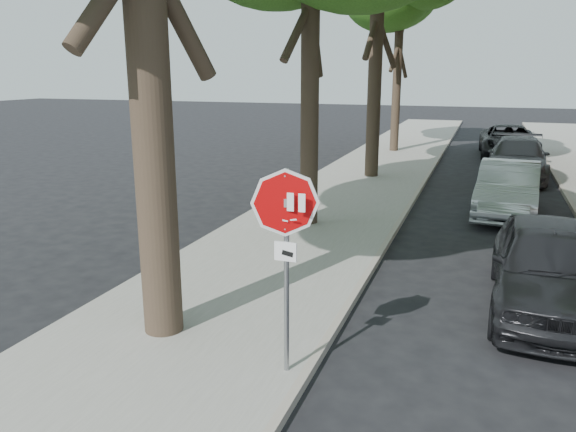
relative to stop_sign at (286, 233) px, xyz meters
name	(u,v)px	position (x,y,z in m)	size (l,w,h in m)	color
ground	(340,388)	(0.70, 0.03, -1.95)	(120.00, 120.00, 0.00)	black
sidewalk_left	(356,187)	(-1.80, 12.03, -1.89)	(4.00, 55.00, 0.12)	gray
curb_left	(419,191)	(0.25, 12.03, -1.88)	(0.12, 55.00, 0.13)	#9E9384
curb_right	(570,202)	(4.65, 12.03, -1.88)	(0.12, 55.00, 0.13)	#9E9384
stop_sign	(286,233)	(0.00, 0.00, 0.00)	(0.76, 0.34, 2.61)	gray
car_a	(549,266)	(3.30, 3.48, -1.20)	(1.77, 4.39, 1.50)	black
car_b	(508,189)	(2.83, 9.99, -1.23)	(1.52, 4.36, 1.44)	#ABAFB4
car_c	(518,158)	(3.30, 15.94, -1.22)	(2.05, 5.03, 1.46)	#444348
car_d	(509,141)	(3.13, 21.35, -1.23)	(2.40, 5.20, 1.44)	black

